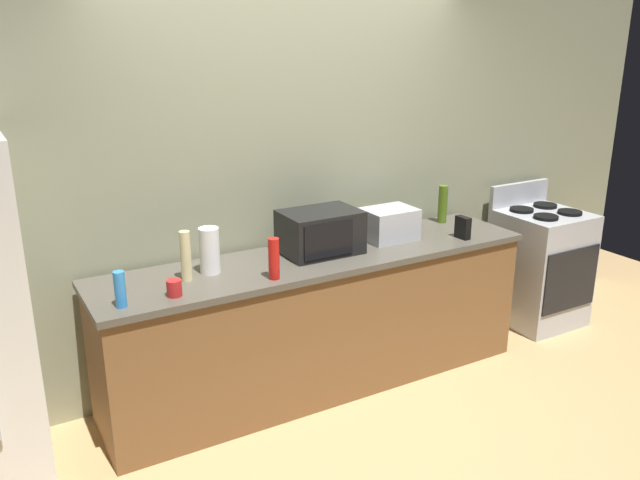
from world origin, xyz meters
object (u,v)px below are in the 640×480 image
at_px(bottle_olive_oil, 443,204).
at_px(mug_red, 174,288).
at_px(toaster_oven, 389,224).
at_px(cordless_phone, 463,228).
at_px(bottle_hand_soap, 186,256).
at_px(paper_towel_roll, 209,251).
at_px(stove_range, 539,266).
at_px(mug_black, 415,222).
at_px(bottle_spray_cleaner, 120,289).
at_px(bottle_hot_sauce, 274,259).
at_px(microwave, 320,232).

xyz_separation_m(bottle_olive_oil, mug_red, (-2.13, -0.38, -0.09)).
distance_m(toaster_oven, cordless_phone, 0.50).
xyz_separation_m(cordless_phone, bottle_hand_soap, (-1.86, 0.18, 0.07)).
distance_m(paper_towel_roll, cordless_phone, 1.72).
xyz_separation_m(stove_range, paper_towel_roll, (-2.70, 0.05, 0.57)).
relative_size(bottle_hand_soap, mug_red, 3.20).
bearing_deg(paper_towel_roll, cordless_phone, -7.50).
bearing_deg(mug_black, cordless_phone, -66.06).
xyz_separation_m(toaster_oven, bottle_spray_cleaner, (-1.83, -0.25, -0.01)).
relative_size(toaster_oven, paper_towel_roll, 1.26).
relative_size(bottle_hot_sauce, mug_black, 2.29).
height_order(bottle_hot_sauce, mug_red, bottle_hot_sauce).
height_order(cordless_phone, bottle_olive_oil, bottle_olive_oil).
xyz_separation_m(toaster_oven, bottle_hot_sauce, (-0.99, -0.28, 0.01)).
xyz_separation_m(paper_towel_roll, bottle_hand_soap, (-0.16, -0.05, 0.01)).
bearing_deg(mug_black, paper_towel_roll, -176.17).
xyz_separation_m(cordless_phone, mug_black, (-0.15, 0.33, -0.02)).
bearing_deg(bottle_hot_sauce, paper_towel_roll, 136.18).
bearing_deg(cordless_phone, bottle_hand_soap, 172.79).
bearing_deg(microwave, toaster_oven, 1.30).
distance_m(bottle_olive_oil, mug_black, 0.29).
height_order(bottle_hand_soap, bottle_olive_oil, bottle_hand_soap).
bearing_deg(microwave, paper_towel_roll, 179.83).
height_order(stove_range, mug_red, stove_range).
height_order(microwave, bottle_spray_cleaner, microwave).
distance_m(toaster_oven, mug_red, 1.57).
relative_size(cordless_phone, bottle_hand_soap, 0.52).
xyz_separation_m(bottle_spray_cleaner, mug_black, (2.13, 0.34, -0.04)).
height_order(bottle_hand_soap, bottle_hot_sauce, bottle_hand_soap).
bearing_deg(mug_red, cordless_phone, 0.21).
relative_size(microwave, bottle_hot_sauce, 2.02).
bearing_deg(mug_red, stove_range, 3.48).
bearing_deg(bottle_spray_cleaner, mug_black, 9.08).
bearing_deg(cordless_phone, mug_black, 112.23).
relative_size(cordless_phone, bottle_spray_cleaner, 0.79).
height_order(stove_range, bottle_olive_oil, bottle_olive_oil).
distance_m(toaster_oven, mug_black, 0.31).
distance_m(stove_range, mug_black, 1.25).
bearing_deg(bottle_hot_sauce, cordless_phone, 1.73).
relative_size(microwave, cordless_phone, 3.20).
relative_size(toaster_oven, mug_black, 3.27).
xyz_separation_m(bottle_hand_soap, bottle_spray_cleaner, (-0.41, -0.19, -0.05)).
bearing_deg(cordless_phone, microwave, 165.45).
height_order(bottle_hot_sauce, bottle_spray_cleaner, bottle_hot_sauce).
height_order(stove_range, bottle_spray_cleaner, bottle_spray_cleaner).
height_order(cordless_phone, mug_red, cordless_phone).
height_order(microwave, cordless_phone, microwave).
relative_size(bottle_hand_soap, mug_black, 2.75).
xyz_separation_m(bottle_hot_sauce, mug_black, (1.28, 0.37, -0.07)).
relative_size(paper_towel_roll, bottle_hot_sauce, 1.13).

